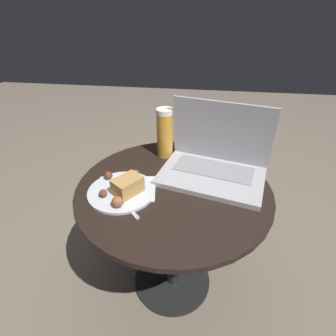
# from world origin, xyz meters

# --- Properties ---
(ground_plane) EXTENTS (6.00, 6.00, 0.00)m
(ground_plane) POSITION_xyz_m (0.00, 0.00, 0.00)
(ground_plane) COLOR #726656
(table) EXTENTS (0.66, 0.66, 0.53)m
(table) POSITION_xyz_m (0.00, 0.00, 0.40)
(table) COLOR black
(table) RESTS_ON ground_plane
(napkin) EXTENTS (0.22, 0.17, 0.00)m
(napkin) POSITION_xyz_m (-0.16, -0.04, 0.53)
(napkin) COLOR silver
(napkin) RESTS_ON table
(laptop) EXTENTS (0.40, 0.32, 0.25)m
(laptop) POSITION_xyz_m (0.14, 0.10, 0.58)
(laptop) COLOR #B2B2B7
(laptop) RESTS_ON table
(beer_glass) EXTENTS (0.07, 0.07, 0.20)m
(beer_glass) POSITION_xyz_m (-0.06, 0.21, 0.63)
(beer_glass) COLOR gold
(beer_glass) RESTS_ON table
(snack_plate) EXTENTS (0.22, 0.22, 0.06)m
(snack_plate) POSITION_xyz_m (-0.16, -0.06, 0.55)
(snack_plate) COLOR silver
(snack_plate) RESTS_ON table
(fork) EXTENTS (0.12, 0.13, 0.00)m
(fork) POSITION_xyz_m (-0.15, -0.11, 0.53)
(fork) COLOR #B2B2B7
(fork) RESTS_ON table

